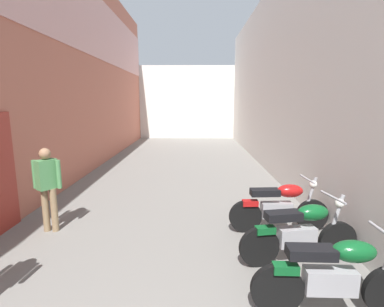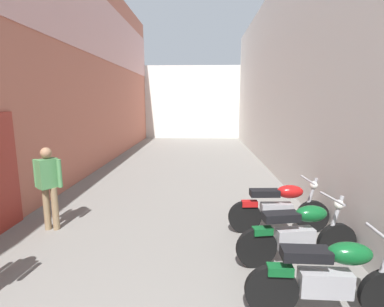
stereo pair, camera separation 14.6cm
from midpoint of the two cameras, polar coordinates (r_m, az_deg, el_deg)
name	(u,v)px [view 2 (the right image)]	position (r m, az deg, el deg)	size (l,w,h in m)	color
ground_plane	(176,195)	(7.58, -2.63, -8.18)	(35.63, 35.63, 0.00)	slate
building_left	(75,63)	(9.96, -21.46, 16.17)	(0.45, 19.63, 7.02)	#B76651
building_right	(287,77)	(9.56, 18.58, 13.93)	(0.45, 19.63, 6.19)	silver
building_far_end	(193,102)	(20.00, 0.32, 9.99)	(9.07, 2.00, 4.62)	silver
motorcycle_third	(331,276)	(3.81, 26.63, -20.72)	(1.85, 0.58, 1.04)	black
motorcycle_fourth	(299,232)	(4.71, 21.03, -14.22)	(1.84, 0.58, 1.04)	black
motorcycle_fifth	(280,206)	(5.65, 17.51, -9.85)	(1.85, 0.58, 1.04)	black
pedestrian_further_down	(49,182)	(5.97, -25.64, -5.14)	(0.52, 0.39, 1.57)	#8C7251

